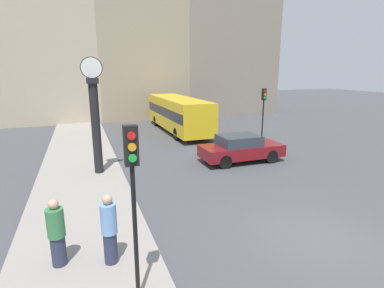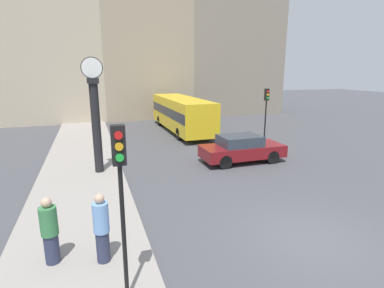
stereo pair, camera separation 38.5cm
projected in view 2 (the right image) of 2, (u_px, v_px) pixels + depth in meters
The scene contains 10 objects.
ground_plane at pixel (313, 240), 8.72m from camera, with size 120.00×120.00×0.00m, color #47474C.
sidewalk_corner at pixel (82, 159), 16.68m from camera, with size 3.78×25.78×0.11m, color gray.
building_row at pixel (137, 49), 30.44m from camera, with size 30.54×5.00×16.08m.
sedan_car at pixel (242, 148), 16.07m from camera, with size 4.45×1.84×1.47m.
bus_distant at pixel (181, 112), 24.18m from camera, with size 2.48×9.97×2.71m.
traffic_light_near at pixel (121, 179), 5.72m from camera, with size 0.26×0.24×3.73m.
traffic_light_far at pixel (266, 105), 19.47m from camera, with size 0.26×0.24×3.70m.
street_clock at pixel (96, 119), 13.78m from camera, with size 0.95×0.52×5.31m.
pedestrian_green_hoodie at pixel (50, 231), 7.35m from camera, with size 0.41×0.41×1.75m.
pedestrian_blue_stripe at pixel (102, 228), 7.39m from camera, with size 0.39×0.39×1.82m.
Camera 2 is at (-5.87, -6.24, 4.79)m, focal length 28.00 mm.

